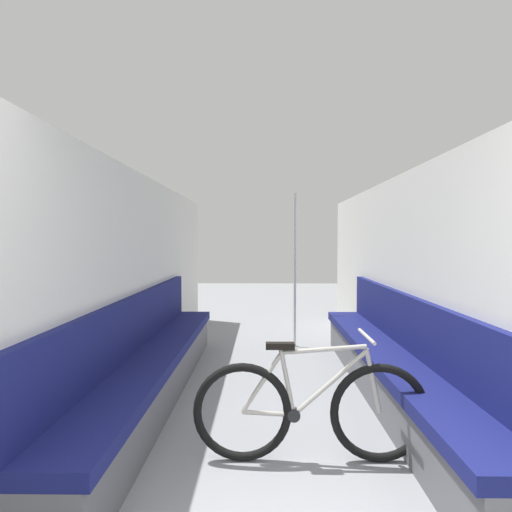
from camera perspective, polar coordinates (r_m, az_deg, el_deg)
name	(u,v)px	position (r m, az deg, el deg)	size (l,w,h in m)	color
wall_left	(121,286)	(4.42, -16.54, -3.63)	(0.10, 9.26, 2.24)	silver
wall_right	(425,287)	(4.47, 20.41, -3.61)	(0.10, 9.26, 2.24)	silver
bench_seat_row_left	(153,367)	(4.63, -12.72, -13.33)	(0.48, 4.64, 1.02)	#5B5B60
bench_seat_row_right	(391,368)	(4.67, 16.57, -13.23)	(0.48, 4.64, 1.02)	#5B5B60
bicycle	(311,410)	(3.38, 6.84, -18.54)	(1.65, 0.46, 0.90)	black
grab_pole_near	(295,272)	(6.61, 4.88, -2.03)	(0.08, 0.08, 2.22)	gray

